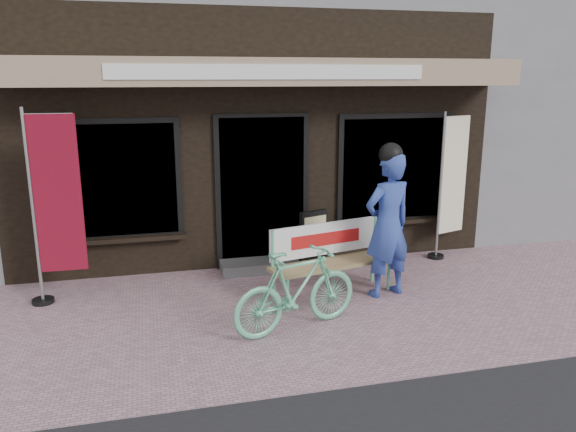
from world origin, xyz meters
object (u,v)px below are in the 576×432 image
object	(u,v)px
person	(388,222)
nobori_red	(54,205)
bicycle	(297,290)
menu_stand	(313,239)
nobori_cream	(451,183)
bench	(330,253)

from	to	relation	value
person	nobori_red	bearing A→B (deg)	154.13
bicycle	menu_stand	xyz separation A→B (m)	(0.74, 1.87, -0.02)
person	menu_stand	size ratio (longest dim) A/B	2.25
bicycle	menu_stand	world-z (taller)	bicycle
nobori_red	menu_stand	world-z (taller)	nobori_red
nobori_cream	menu_stand	size ratio (longest dim) A/B	2.57
bicycle	nobori_cream	distance (m)	3.58
bench	bicycle	xyz separation A→B (m)	(-0.68, -0.95, -0.07)
bicycle	nobori_cream	bearing A→B (deg)	-73.61
bench	nobori_red	xyz separation A→B (m)	(-3.27, 0.51, 0.69)
nobori_red	nobori_cream	distance (m)	5.53
person	nobori_cream	xyz separation A→B (m)	(1.56, 1.25, 0.19)
nobori_red	menu_stand	distance (m)	3.44
bicycle	menu_stand	distance (m)	2.01
menu_stand	nobori_red	bearing A→B (deg)	167.96
bench	person	size ratio (longest dim) A/B	0.88
bicycle	nobori_cream	xyz separation A→B (m)	(2.92, 1.97, 0.68)
nobori_red	menu_stand	size ratio (longest dim) A/B	2.76
bench	nobori_cream	distance (m)	2.53
bicycle	nobori_red	bearing A→B (deg)	43.10
nobori_red	nobori_cream	size ratio (longest dim) A/B	1.07
nobori_red	nobori_cream	bearing A→B (deg)	6.48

